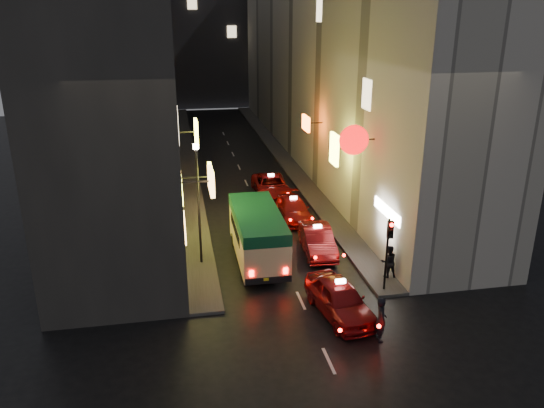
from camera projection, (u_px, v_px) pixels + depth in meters
building_left at (135, 56)px, 43.13m from camera, size 7.61×52.00×18.00m
building_right at (324, 53)px, 45.87m from camera, size 7.88×52.00×18.00m
building_far at (206, 23)px, 73.43m from camera, size 30.00×10.00×22.00m
sidewalk_left at (187, 160)px, 46.80m from camera, size 1.50×52.00×0.15m
sidewalk_right at (281, 155)px, 48.25m from camera, size 1.50×52.00×0.15m
minibus at (258, 230)px, 27.16m from camera, size 2.29×6.46×2.78m
taxi_near at (340, 296)px, 22.56m from camera, size 3.09×5.81×1.93m
taxi_second at (317, 238)px, 28.54m from camera, size 2.50×5.36×1.83m
taxi_third at (293, 207)px, 33.31m from camera, size 1.96×4.76×1.68m
taxi_far at (271, 184)px, 37.63m from camera, size 2.16×5.17×1.81m
pedestrian_crossing at (381, 317)px, 20.72m from camera, size 0.53×0.75×2.12m
pedestrian_sidewalk at (389, 259)px, 25.51m from camera, size 0.71×0.46×1.85m
traffic_light at (389, 240)px, 23.71m from camera, size 0.26×0.43×3.50m
lamp_post at (198, 196)px, 26.14m from camera, size 0.28×0.28×6.22m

